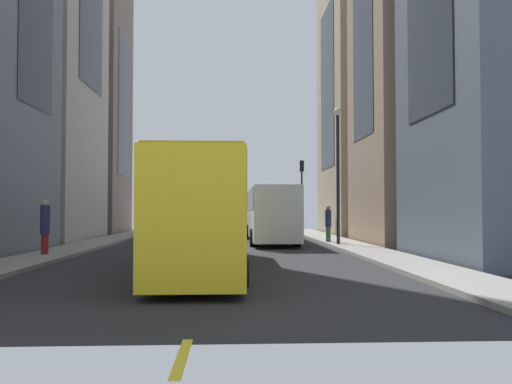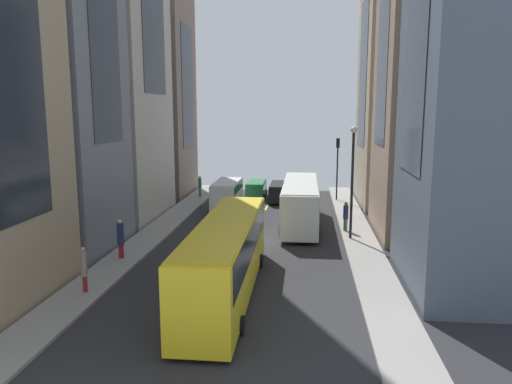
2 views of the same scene
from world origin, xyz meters
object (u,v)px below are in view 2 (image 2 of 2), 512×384
pedestrian_waiting_curb (346,215)px  car_green_0 (256,188)px  traffic_light_near_corner (338,157)px  car_black_1 (280,191)px  pedestrian_walking_far (121,238)px  delivery_van_white (227,193)px  pedestrian_crossing_mid (84,268)px  pedestrian_crossing_near (200,185)px  streetcar_yellow (227,251)px  city_bus_white (300,200)px

pedestrian_waiting_curb → car_green_0: bearing=-90.3°
traffic_light_near_corner → car_black_1: bearing=7.7°
car_green_0 → pedestrian_walking_far: 21.87m
car_green_0 → traffic_light_near_corner: (-7.86, 1.01, 3.27)m
delivery_van_white → pedestrian_waiting_curb: bearing=145.0°
pedestrian_crossing_mid → delivery_van_white: bearing=-0.4°
car_green_0 → car_black_1: (-2.42, 1.74, 0.06)m
pedestrian_crossing_mid → pedestrian_crossing_near: bearing=9.9°
pedestrian_crossing_near → traffic_light_near_corner: (-13.41, 0.29, 2.97)m
delivery_van_white → car_black_1: size_ratio=1.21×
car_green_0 → delivery_van_white: bearing=73.5°
delivery_van_white → pedestrian_crossing_near: 6.77m
traffic_light_near_corner → pedestrian_walking_far: bearing=55.8°
pedestrian_walking_far → traffic_light_near_corner: traffic_light_near_corner is taller
pedestrian_walking_far → streetcar_yellow: bearing=177.8°
car_green_0 → pedestrian_walking_far: pedestrian_walking_far is taller
streetcar_yellow → car_green_0: streetcar_yellow is taller
streetcar_yellow → traffic_light_near_corner: bearing=-105.1°
streetcar_yellow → pedestrian_walking_far: 8.43m
city_bus_white → car_green_0: city_bus_white is taller
pedestrian_crossing_near → traffic_light_near_corner: bearing=169.4°
delivery_van_white → traffic_light_near_corner: bearing=-151.0°
city_bus_white → pedestrian_crossing_near: city_bus_white is taller
streetcar_yellow → delivery_van_white: streetcar_yellow is taller
traffic_light_near_corner → pedestrian_crossing_mid: bearing=62.2°
delivery_van_white → pedestrian_crossing_mid: size_ratio=2.56×
city_bus_white → pedestrian_crossing_near: (10.07, -10.63, -0.73)m
car_black_1 → pedestrian_waiting_curb: 12.64m
pedestrian_walking_far → pedestrian_waiting_curb: (-13.58, -7.90, -0.09)m
pedestrian_waiting_curb → streetcar_yellow: bearing=31.5°
car_black_1 → pedestrian_waiting_curb: (-5.36, 11.45, 0.25)m
city_bus_white → streetcar_yellow: size_ratio=0.86×
traffic_light_near_corner → car_green_0: bearing=-7.3°
car_black_1 → pedestrian_crossing_near: 8.04m
city_bus_white → car_black_1: city_bus_white is taller
city_bus_white → car_green_0: bearing=-68.3°
pedestrian_waiting_curb → pedestrian_crossing_near: size_ratio=1.01×
car_black_1 → pedestrian_walking_far: (8.23, 19.34, 0.34)m
pedestrian_crossing_mid → city_bus_white: bearing=-23.8°
city_bus_white → pedestrian_walking_far: city_bus_white is taller
pedestrian_walking_far → pedestrian_crossing_near: bearing=-59.6°
pedestrian_walking_far → pedestrian_waiting_curb: bearing=-118.7°
delivery_van_white → pedestrian_walking_far: size_ratio=2.44×
delivery_van_white → car_black_1: bearing=-132.7°
pedestrian_crossing_mid → pedestrian_crossing_near: 25.73m
car_green_0 → pedestrian_crossing_mid: 27.02m
car_black_1 → pedestrian_crossing_near: size_ratio=2.21×
delivery_van_white → pedestrian_crossing_near: bearing=-57.4°
car_black_1 → pedestrian_waiting_curb: bearing=115.1°
pedestrian_waiting_curb → pedestrian_crossing_near: 18.25m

